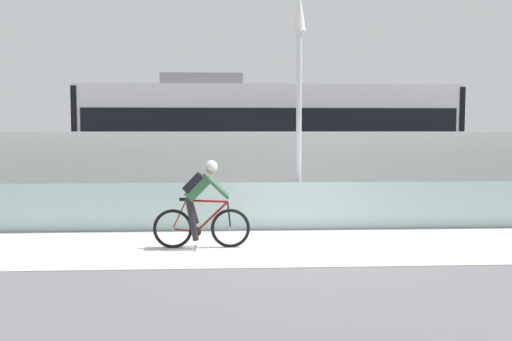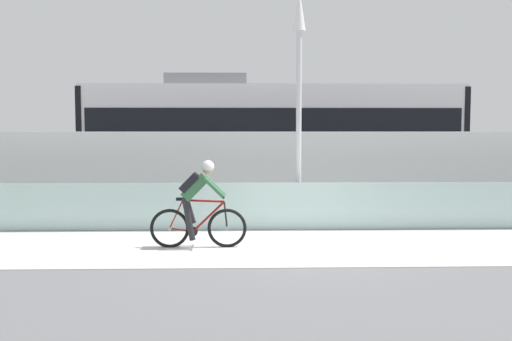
{
  "view_description": "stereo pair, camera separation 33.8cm",
  "coord_description": "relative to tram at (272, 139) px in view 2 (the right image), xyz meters",
  "views": [
    {
      "loc": [
        -1.28,
        -10.3,
        2.17
      ],
      "look_at": [
        -0.59,
        2.35,
        1.25
      ],
      "focal_mm": 39.86,
      "sensor_mm": 36.0,
      "label": 1
    },
    {
      "loc": [
        -0.94,
        -10.32,
        2.17
      ],
      "look_at": [
        -0.59,
        2.35,
        1.25
      ],
      "focal_mm": 39.86,
      "sensor_mm": 36.0,
      "label": 2
    }
  ],
  "objects": [
    {
      "name": "tram_rail_far",
      "position": [
        -0.0,
        0.72,
        -1.89
      ],
      "size": [
        32.0,
        0.08,
        0.01
      ],
      "primitive_type": "cube",
      "color": "#595654",
      "rests_on": "ground"
    },
    {
      "name": "ground_plane",
      "position": [
        -0.0,
        -6.85,
        -1.89
      ],
      "size": [
        200.0,
        200.0,
        0.0
      ],
      "primitive_type": "plane",
      "color": "slate"
    },
    {
      "name": "glass_parapet",
      "position": [
        -0.0,
        -5.0,
        -1.38
      ],
      "size": [
        32.0,
        0.05,
        1.02
      ],
      "primitive_type": "cube",
      "color": "silver",
      "rests_on": "ground"
    },
    {
      "name": "concrete_barrier_wall",
      "position": [
        -0.0,
        -3.2,
        -0.84
      ],
      "size": [
        32.0,
        0.36,
        2.12
      ],
      "primitive_type": "cube",
      "color": "white",
      "rests_on": "ground"
    },
    {
      "name": "bike_path_deck",
      "position": [
        -0.0,
        -6.85,
        -1.89
      ],
      "size": [
        32.0,
        3.2,
        0.01
      ],
      "primitive_type": "cube",
      "color": "silver",
      "rests_on": "ground"
    },
    {
      "name": "tram_rail_near",
      "position": [
        -0.0,
        -0.72,
        -1.89
      ],
      "size": [
        32.0,
        0.08,
        0.01
      ],
      "primitive_type": "cube",
      "color": "#595654",
      "rests_on": "ground"
    },
    {
      "name": "tram",
      "position": [
        0.0,
        0.0,
        0.0
      ],
      "size": [
        11.06,
        2.54,
        3.81
      ],
      "color": "silver",
      "rests_on": "ground"
    },
    {
      "name": "cyclist_on_bike",
      "position": [
        -1.73,
        -6.85,
        -1.09
      ],
      "size": [
        1.77,
        0.58,
        1.61
      ],
      "color": "black",
      "rests_on": "ground"
    },
    {
      "name": "lamp_post_antenna",
      "position": [
        0.34,
        -4.7,
        1.4
      ],
      "size": [
        0.28,
        0.28,
        5.2
      ],
      "color": "gray",
      "rests_on": "ground"
    }
  ]
}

